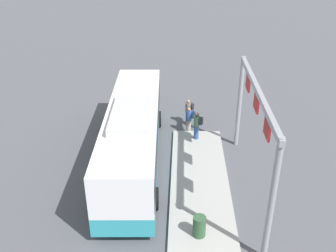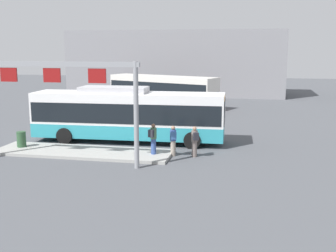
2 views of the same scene
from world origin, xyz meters
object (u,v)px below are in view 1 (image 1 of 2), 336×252
object	(u,v)px
person_boarding	(188,111)
trash_bin	(199,226)
person_waiting_mid	(189,119)
bus_main	(133,132)
person_waiting_near	(197,125)

from	to	relation	value
person_boarding	trash_bin	size ratio (longest dim) A/B	1.86
person_waiting_mid	trash_bin	bearing A→B (deg)	73.22
bus_main	person_boarding	bearing A→B (deg)	-34.48
person_waiting_near	person_waiting_mid	distance (m)	1.11
person_boarding	person_waiting_near	distance (m)	2.24
person_boarding	person_waiting_near	size ratio (longest dim) A/B	1.00
bus_main	trash_bin	bearing A→B (deg)	-151.94
bus_main	trash_bin	xyz separation A→B (m)	(-5.50, -3.22, -1.20)
bus_main	person_waiting_mid	distance (m)	4.60
bus_main	person_boarding	world-z (taller)	bus_main
person_waiting_near	person_waiting_mid	bearing A→B (deg)	-50.87
person_boarding	bus_main	bearing A→B (deg)	32.24
person_boarding	person_waiting_mid	bearing A→B (deg)	66.07
person_waiting_mid	trash_bin	world-z (taller)	person_waiting_mid
trash_bin	bus_main	bearing A→B (deg)	30.36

